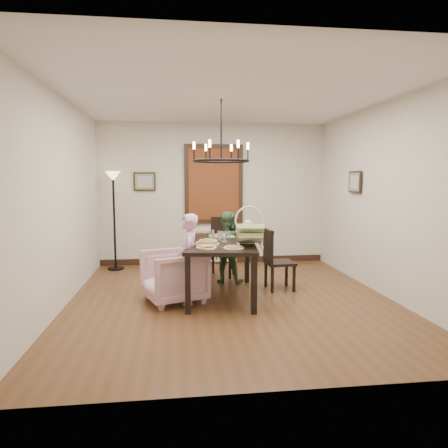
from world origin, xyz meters
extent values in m
cube|color=brown|center=(0.00, 0.00, 0.00)|extent=(4.50, 5.00, 0.01)
cube|color=white|center=(0.00, 0.00, 2.80)|extent=(4.50, 5.00, 0.01)
cube|color=silver|center=(0.00, 2.50, 1.40)|extent=(4.50, 0.01, 2.80)
cube|color=silver|center=(-2.25, 0.00, 1.40)|extent=(0.01, 5.00, 2.80)
cube|color=silver|center=(2.25, 0.00, 1.40)|extent=(0.01, 5.00, 2.80)
cube|color=black|center=(-0.11, 0.18, 0.77)|extent=(1.15, 1.80, 0.05)
cube|color=black|center=(-0.62, -0.55, 0.37)|extent=(0.07, 0.07, 0.74)
cube|color=black|center=(-0.43, 1.01, 0.37)|extent=(0.07, 0.07, 0.74)
cube|color=black|center=(0.20, -0.65, 0.37)|extent=(0.07, 0.07, 0.74)
cube|color=black|center=(0.39, 0.91, 0.37)|extent=(0.07, 0.07, 0.74)
imported|color=beige|center=(-0.80, 0.00, 0.36)|extent=(1.00, 0.99, 0.72)
imported|color=#DD9CC2|center=(-0.60, -0.10, 0.51)|extent=(0.25, 0.37, 1.02)
imported|color=#40653C|center=(0.06, 0.96, 0.49)|extent=(0.56, 0.49, 0.97)
imported|color=white|center=(-0.32, -0.03, 0.83)|extent=(0.31, 0.31, 0.08)
cylinder|color=tan|center=(-0.34, -0.03, 0.81)|extent=(0.35, 0.35, 0.04)
cylinder|color=silver|center=(-0.12, 0.31, 0.87)|extent=(0.08, 0.08, 0.15)
cube|color=maroon|center=(0.00, 2.46, 1.60)|extent=(1.00, 0.03, 1.40)
cube|color=black|center=(-1.35, 2.47, 1.65)|extent=(0.42, 0.03, 0.36)
cube|color=black|center=(2.21, 0.90, 1.65)|extent=(0.03, 0.42, 0.36)
torus|color=black|center=(-0.11, 0.18, 1.95)|extent=(0.80, 0.80, 0.04)
camera|label=1|loc=(-0.77, -5.45, 1.69)|focal=32.00mm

